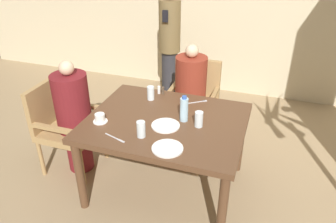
% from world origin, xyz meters
% --- Properties ---
extents(ground_plane, '(16.00, 16.00, 0.00)m').
position_xyz_m(ground_plane, '(0.00, 0.00, 0.00)').
color(ground_plane, '#9E8460').
extents(dining_table, '(1.30, 1.05, 0.72)m').
position_xyz_m(dining_table, '(0.00, 0.00, 0.64)').
color(dining_table, brown).
rests_on(dining_table, ground_plane).
extents(chair_left_side, '(0.51, 0.51, 0.88)m').
position_xyz_m(chair_left_side, '(-1.04, 0.00, 0.49)').
color(chair_left_side, '#A88451').
rests_on(chair_left_side, ground_plane).
extents(diner_in_left_chair, '(0.32, 0.32, 1.13)m').
position_xyz_m(diner_in_left_chair, '(-0.90, 0.00, 0.58)').
color(diner_in_left_chair, maroon).
rests_on(diner_in_left_chair, ground_plane).
extents(chair_far_side, '(0.51, 0.51, 0.88)m').
position_xyz_m(chair_far_side, '(0.00, 0.91, 0.49)').
color(chair_far_side, '#A88451').
rests_on(chair_far_side, ground_plane).
extents(diner_in_far_chair, '(0.32, 0.32, 1.13)m').
position_xyz_m(diner_in_far_chair, '(-0.00, 0.78, 0.58)').
color(diner_in_far_chair, maroon).
rests_on(diner_in_far_chair, ground_plane).
extents(standing_host, '(0.27, 0.30, 1.58)m').
position_xyz_m(standing_host, '(-0.51, 1.60, 0.85)').
color(standing_host, '#2D2D33').
rests_on(standing_host, ground_plane).
extents(plate_main_left, '(0.23, 0.23, 0.01)m').
position_xyz_m(plate_main_left, '(0.15, -0.39, 0.73)').
color(plate_main_left, white).
rests_on(plate_main_left, dining_table).
extents(plate_main_right, '(0.23, 0.23, 0.01)m').
position_xyz_m(plate_main_right, '(0.03, -0.10, 0.73)').
color(plate_main_right, white).
rests_on(plate_main_right, dining_table).
extents(teacup_with_saucer, '(0.12, 0.12, 0.07)m').
position_xyz_m(teacup_with_saucer, '(-0.50, -0.20, 0.75)').
color(teacup_with_saucer, white).
rests_on(teacup_with_saucer, dining_table).
extents(water_bottle, '(0.07, 0.07, 0.22)m').
position_xyz_m(water_bottle, '(0.14, 0.04, 0.83)').
color(water_bottle, '#A3C6DB').
rests_on(water_bottle, dining_table).
extents(glass_tall_near, '(0.07, 0.07, 0.13)m').
position_xyz_m(glass_tall_near, '(-0.10, -0.30, 0.79)').
color(glass_tall_near, silver).
rests_on(glass_tall_near, dining_table).
extents(glass_tall_mid, '(0.07, 0.07, 0.13)m').
position_xyz_m(glass_tall_mid, '(-0.25, 0.31, 0.79)').
color(glass_tall_mid, silver).
rests_on(glass_tall_mid, dining_table).
extents(glass_tall_far, '(0.07, 0.07, 0.13)m').
position_xyz_m(glass_tall_far, '(0.28, -0.01, 0.79)').
color(glass_tall_far, silver).
rests_on(glass_tall_far, dining_table).
extents(salt_shaker, '(0.03, 0.03, 0.08)m').
position_xyz_m(salt_shaker, '(-0.23, 0.45, 0.76)').
color(salt_shaker, white).
rests_on(salt_shaker, dining_table).
extents(pepper_shaker, '(0.03, 0.03, 0.07)m').
position_xyz_m(pepper_shaker, '(-0.19, 0.45, 0.76)').
color(pepper_shaker, '#4C3D2D').
rests_on(pepper_shaker, dining_table).
extents(fork_beside_plate, '(0.16, 0.12, 0.00)m').
position_xyz_m(fork_beside_plate, '(0.18, 0.40, 0.72)').
color(fork_beside_plate, silver).
rests_on(fork_beside_plate, dining_table).
extents(knife_beside_plate, '(0.19, 0.08, 0.00)m').
position_xyz_m(knife_beside_plate, '(-0.27, -0.39, 0.72)').
color(knife_beside_plate, silver).
rests_on(knife_beside_plate, dining_table).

